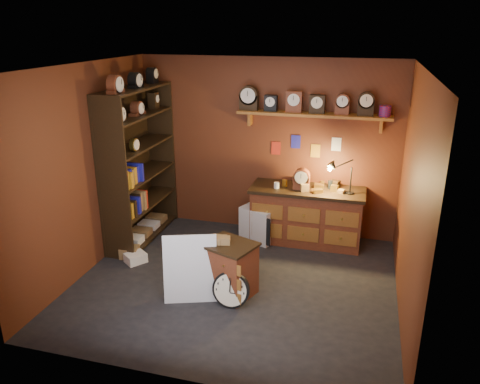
% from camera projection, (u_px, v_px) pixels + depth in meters
% --- Properties ---
extents(floor, '(4.00, 4.00, 0.00)m').
position_uv_depth(floor, '(235.00, 283.00, 6.02)').
color(floor, black).
rests_on(floor, ground).
extents(room_shell, '(4.02, 3.62, 2.71)m').
position_uv_depth(room_shell, '(241.00, 152.00, 5.52)').
color(room_shell, '#602C16').
rests_on(room_shell, ground).
extents(shelving_unit, '(0.47, 1.60, 2.58)m').
position_uv_depth(shelving_unit, '(137.00, 159.00, 6.93)').
color(shelving_unit, black).
rests_on(shelving_unit, ground).
extents(workbench, '(1.68, 0.66, 1.36)m').
position_uv_depth(workbench, '(307.00, 212.00, 7.02)').
color(workbench, brown).
rests_on(workbench, ground).
extents(low_cabinet, '(0.73, 0.68, 0.76)m').
position_uv_depth(low_cabinet, '(230.00, 267.00, 5.67)').
color(low_cabinet, brown).
rests_on(low_cabinet, ground).
extents(big_round_clock, '(0.44, 0.15, 0.45)m').
position_uv_depth(big_round_clock, '(231.00, 290.00, 5.46)').
color(big_round_clock, black).
rests_on(big_round_clock, ground).
extents(white_panel, '(0.66, 0.37, 0.84)m').
position_uv_depth(white_panel, '(191.00, 299.00, 5.67)').
color(white_panel, silver).
rests_on(white_panel, ground).
extents(mini_fridge, '(0.67, 0.69, 0.53)m').
position_uv_depth(mini_fridge, '(262.00, 222.00, 7.18)').
color(mini_fridge, silver).
rests_on(mini_fridge, ground).
extents(floor_box_a, '(0.29, 0.26, 0.15)m').
position_uv_depth(floor_box_a, '(130.00, 252.00, 6.66)').
color(floor_box_a, olive).
rests_on(floor_box_a, ground).
extents(floor_box_b, '(0.34, 0.35, 0.13)m').
position_uv_depth(floor_box_b, '(136.00, 258.00, 6.52)').
color(floor_box_b, white).
rests_on(floor_box_b, ground).
extents(floor_box_c, '(0.28, 0.24, 0.20)m').
position_uv_depth(floor_box_c, '(207.00, 255.00, 6.54)').
color(floor_box_c, olive).
rests_on(floor_box_c, ground).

